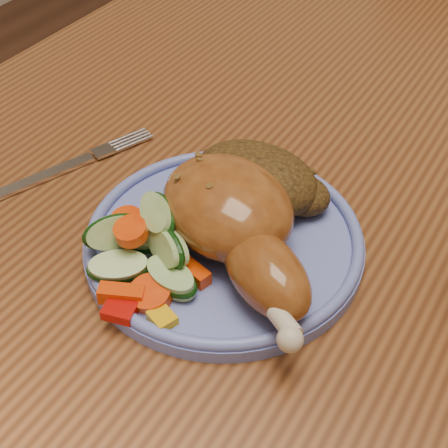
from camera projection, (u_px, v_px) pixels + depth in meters
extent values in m
cube|color=brown|center=(316.00, 238.00, 0.56)|extent=(0.90, 1.40, 0.04)
cube|color=brown|center=(265.00, 121.00, 1.37)|extent=(0.06, 0.06, 0.71)
cube|color=#4C2D16|center=(433.00, 174.00, 1.11)|extent=(0.42, 0.42, 0.04)
cylinder|color=#4C2D16|center=(288.00, 283.00, 1.22)|extent=(0.04, 0.04, 0.41)
cylinder|color=#4C2D16|center=(360.00, 184.00, 1.44)|extent=(0.04, 0.04, 0.41)
cylinder|color=#6573C7|center=(224.00, 242.00, 0.52)|extent=(0.23, 0.23, 0.01)
torus|color=#6573C7|center=(224.00, 233.00, 0.52)|extent=(0.23, 0.23, 0.01)
ellipsoid|color=#924F1E|center=(227.00, 206.00, 0.50)|extent=(0.15, 0.14, 0.06)
ellipsoid|color=#924F1E|center=(266.00, 273.00, 0.46)|extent=(0.11, 0.09, 0.05)
sphere|color=beige|center=(290.00, 339.00, 0.41)|extent=(0.02, 0.02, 0.02)
ellipsoid|color=#4D3313|center=(256.00, 178.00, 0.54)|extent=(0.11, 0.08, 0.05)
ellipsoid|color=#4D3313|center=(299.00, 194.00, 0.54)|extent=(0.06, 0.05, 0.03)
ellipsoid|color=#4D3313|center=(219.00, 180.00, 0.56)|extent=(0.05, 0.04, 0.02)
cube|color=#A50A05|center=(120.00, 310.00, 0.46)|extent=(0.03, 0.02, 0.01)
cube|color=#E5A507|center=(162.00, 318.00, 0.45)|extent=(0.02, 0.02, 0.01)
cube|color=#FA4608|center=(193.00, 272.00, 0.48)|extent=(0.03, 0.02, 0.01)
cube|color=#FA4608|center=(122.00, 294.00, 0.47)|extent=(0.04, 0.03, 0.01)
cylinder|color=#FA4608|center=(131.00, 231.00, 0.48)|extent=(0.03, 0.03, 0.02)
cylinder|color=#FA4608|center=(150.00, 294.00, 0.47)|extent=(0.03, 0.03, 0.02)
cylinder|color=#FA4608|center=(127.00, 222.00, 0.52)|extent=(0.03, 0.03, 0.02)
cylinder|color=#BFDE90|center=(133.00, 237.00, 0.51)|extent=(0.05, 0.05, 0.02)
cylinder|color=#BFDE90|center=(167.00, 245.00, 0.48)|extent=(0.05, 0.05, 0.05)
cylinder|color=#BFDE90|center=(119.00, 268.00, 0.48)|extent=(0.06, 0.06, 0.03)
cylinder|color=#BFDE90|center=(159.00, 214.00, 0.49)|extent=(0.06, 0.06, 0.04)
cylinder|color=#BFDE90|center=(171.00, 278.00, 0.47)|extent=(0.05, 0.05, 0.02)
cylinder|color=#BFDE90|center=(113.00, 232.00, 0.49)|extent=(0.05, 0.06, 0.05)
cube|color=silver|center=(38.00, 179.00, 0.59)|extent=(0.05, 0.11, 0.00)
cube|color=silver|center=(103.00, 151.00, 0.62)|extent=(0.04, 0.07, 0.00)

